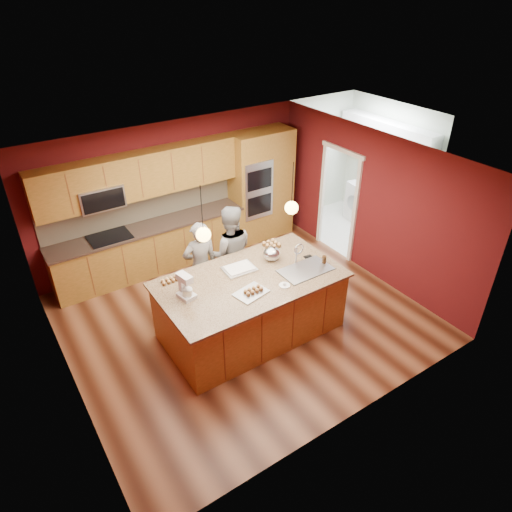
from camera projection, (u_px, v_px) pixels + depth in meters
floor at (243, 316)px, 7.68m from camera, size 5.50×5.50×0.00m
ceiling at (240, 163)px, 6.25m from camera, size 5.50×5.50×0.00m
wall_back at (172, 192)px, 8.73m from camera, size 5.50×0.00×5.50m
wall_front at (358, 341)px, 5.20m from camera, size 5.50×0.00×5.50m
wall_left at (54, 310)px, 5.67m from camera, size 0.00×5.00×5.00m
wall_right at (370, 205)px, 8.25m from camera, size 0.00×5.00×5.00m
cabinet_run at (146, 223)px, 8.43m from camera, size 3.74×0.64×2.30m
oven_column at (261, 186)px, 9.49m from camera, size 1.30×0.62×2.30m
doorway_trim at (338, 204)px, 8.97m from camera, size 0.08×1.11×2.20m
laundry_room at (387, 140)px, 9.54m from camera, size 2.60×2.70×2.70m
pendant_left at (203, 234)px, 5.98m from camera, size 0.20×0.20×0.80m
pendant_right at (291, 208)px, 6.66m from camera, size 0.20×0.20×0.80m
island at (252, 305)px, 7.11m from camera, size 2.78×1.55×1.40m
person_left at (201, 266)px, 7.53m from camera, size 0.64×0.47×1.61m
person_right at (230, 253)px, 7.76m from camera, size 1.03×0.93×1.73m
stand_mixer at (186, 288)px, 6.37m from camera, size 0.24×0.30×0.37m
sheet_cake at (239, 269)px, 7.02m from camera, size 0.50×0.39×0.05m
cooling_rack at (251, 293)px, 6.51m from camera, size 0.52×0.42×0.02m
mixing_bowl at (272, 254)px, 7.23m from camera, size 0.27×0.27×0.23m
plate at (284, 285)px, 6.67m from camera, size 0.16×0.16×0.01m
tumbler at (324, 260)px, 7.16m from camera, size 0.07×0.07×0.13m
phone at (308, 256)px, 7.35m from camera, size 0.14×0.09×0.01m
cupcakes_left at (170, 280)px, 6.74m from camera, size 0.28×0.14×0.06m
cupcakes_rack at (253, 290)px, 6.50m from camera, size 0.30×0.15×0.07m
cupcakes_right at (272, 244)px, 7.62m from camera, size 0.26×0.26×0.08m
washer at (386, 208)px, 9.93m from camera, size 0.69×0.72×1.11m
dryer at (362, 202)px, 10.46m from camera, size 0.64×0.65×0.90m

